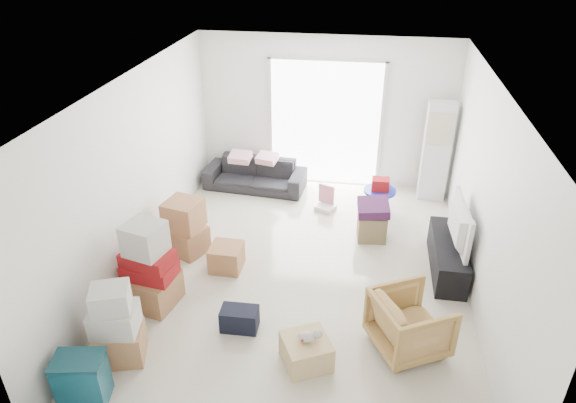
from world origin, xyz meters
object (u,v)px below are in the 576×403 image
(television, at_px, (451,238))
(wood_crate, at_px, (306,351))
(sofa, at_px, (255,170))
(tv_console, at_px, (447,256))
(armchair, at_px, (410,321))
(storage_bins, at_px, (82,379))
(ac_tower, at_px, (436,152))
(kids_table, at_px, (380,189))
(ottoman, at_px, (372,226))

(television, xyz_separation_m, wood_crate, (-1.73, -2.05, -0.37))
(sofa, bearing_deg, tv_console, -27.90)
(armchair, bearing_deg, television, -48.46)
(television, relative_size, armchair, 1.35)
(television, relative_size, storage_bins, 1.87)
(television, relative_size, wood_crate, 2.17)
(armchair, height_order, wood_crate, armchair)
(television, bearing_deg, ac_tower, -1.73)
(television, xyz_separation_m, kids_table, (-0.96, 1.44, -0.06))
(armchair, distance_m, wood_crate, 1.23)
(television, height_order, ottoman, television)
(ac_tower, relative_size, wood_crate, 3.57)
(armchair, height_order, storage_bins, armchair)
(armchair, relative_size, wood_crate, 1.61)
(tv_console, xyz_separation_m, sofa, (-3.21, 2.05, 0.12))
(television, xyz_separation_m, armchair, (-0.60, -1.62, -0.14))
(tv_console, height_order, kids_table, kids_table)
(storage_bins, bearing_deg, tv_console, 36.72)
(armchair, distance_m, ottoman, 2.35)
(ottoman, distance_m, kids_table, 0.81)
(storage_bins, bearing_deg, television, 36.72)
(ac_tower, xyz_separation_m, armchair, (-0.55, -3.82, -0.48))
(tv_console, bearing_deg, kids_table, 123.75)
(tv_console, bearing_deg, television, 0.00)
(ac_tower, distance_m, storage_bins, 6.42)
(tv_console, relative_size, kids_table, 2.11)
(ac_tower, relative_size, storage_bins, 3.07)
(ac_tower, xyz_separation_m, tv_console, (0.05, -2.20, -0.64))
(ac_tower, height_order, sofa, ac_tower)
(sofa, xyz_separation_m, armchair, (2.61, -3.67, 0.04))
(ottoman, bearing_deg, armchair, -78.64)
(sofa, distance_m, wood_crate, 4.36)
(storage_bins, xyz_separation_m, wood_crate, (2.17, 0.86, -0.12))
(tv_console, distance_m, wood_crate, 2.68)
(tv_console, xyz_separation_m, storage_bins, (-3.90, -2.91, 0.06))
(wood_crate, bearing_deg, storage_bins, -158.34)
(armchair, xyz_separation_m, ottoman, (-0.46, 2.30, -0.18))
(ac_tower, bearing_deg, tv_console, -88.70)
(storage_bins, bearing_deg, ac_tower, 53.00)
(ottoman, height_order, wood_crate, ottoman)
(storage_bins, bearing_deg, ottoman, 51.66)
(storage_bins, bearing_deg, armchair, 21.38)
(tv_console, relative_size, ottoman, 3.26)
(wood_crate, bearing_deg, kids_table, 77.61)
(tv_console, bearing_deg, ac_tower, 91.30)
(armchair, height_order, ottoman, armchair)
(storage_bins, height_order, ottoman, storage_bins)
(ac_tower, bearing_deg, sofa, -177.28)
(ottoman, bearing_deg, television, -32.58)
(wood_crate, bearing_deg, tv_console, 49.85)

